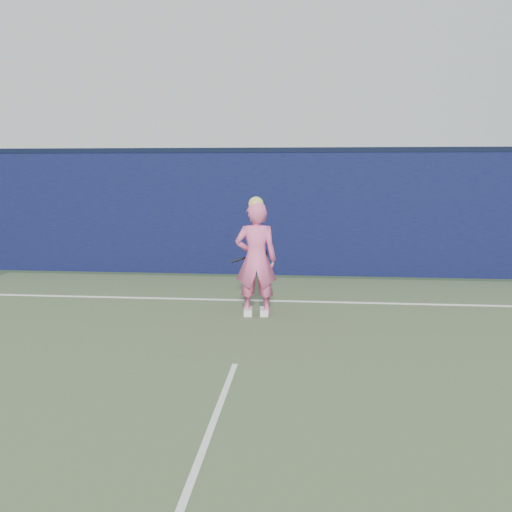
# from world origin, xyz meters

# --- Properties ---
(ground) EXTENTS (80.00, 80.00, 0.00)m
(ground) POSITION_xyz_m (0.00, 0.00, 0.00)
(ground) COLOR #2A3D26
(ground) RESTS_ON ground
(backstop_wall) EXTENTS (24.00, 0.40, 2.50)m
(backstop_wall) POSITION_xyz_m (0.00, 6.50, 1.25)
(backstop_wall) COLOR #0B0B34
(backstop_wall) RESTS_ON ground
(wall_cap) EXTENTS (24.00, 0.42, 0.10)m
(wall_cap) POSITION_xyz_m (0.00, 6.50, 2.55)
(wall_cap) COLOR black
(wall_cap) RESTS_ON backstop_wall
(player) EXTENTS (0.65, 0.46, 1.77)m
(player) POSITION_xyz_m (0.03, 3.13, 0.85)
(player) COLOR pink
(player) RESTS_ON ground
(racket) EXTENTS (0.58, 0.15, 0.31)m
(racket) POSITION_xyz_m (-0.01, 3.56, 0.84)
(racket) COLOR black
(racket) RESTS_ON ground
(court_lines) EXTENTS (11.00, 12.04, 0.01)m
(court_lines) POSITION_xyz_m (0.00, -0.33, 0.01)
(court_lines) COLOR white
(court_lines) RESTS_ON court_surface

